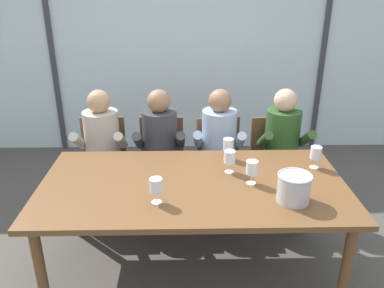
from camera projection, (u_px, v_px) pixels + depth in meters
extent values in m
plane|color=#4C4742|center=(191.00, 201.00, 4.02)|extent=(14.00, 14.00, 0.00)
cube|color=silver|center=(189.00, 49.00, 4.80)|extent=(7.38, 0.03, 2.60)
cube|color=#38383D|center=(52.00, 49.00, 4.75)|extent=(0.06, 0.06, 2.60)
cube|color=#38383D|center=(323.00, 48.00, 4.82)|extent=(0.06, 0.06, 2.60)
cube|color=#568942|center=(186.00, 41.00, 8.99)|extent=(13.38, 2.40, 1.48)
cube|color=brown|center=(193.00, 185.00, 2.81)|extent=(2.18, 1.11, 0.04)
cylinder|color=brown|center=(41.00, 273.00, 2.52)|extent=(0.07, 0.07, 0.72)
cylinder|color=brown|center=(346.00, 269.00, 2.56)|extent=(0.07, 0.07, 0.72)
cylinder|color=brown|center=(77.00, 199.00, 3.36)|extent=(0.07, 0.07, 0.72)
cylinder|color=brown|center=(306.00, 197.00, 3.40)|extent=(0.07, 0.07, 0.72)
cube|color=brown|center=(103.00, 167.00, 3.73)|extent=(0.46, 0.46, 0.03)
cube|color=brown|center=(104.00, 138.00, 3.83)|extent=(0.42, 0.05, 0.42)
cylinder|color=brown|center=(81.00, 199.00, 3.64)|extent=(0.04, 0.04, 0.43)
cylinder|color=brown|center=(122.00, 198.00, 3.66)|extent=(0.04, 0.04, 0.43)
cylinder|color=brown|center=(89.00, 179.00, 3.99)|extent=(0.04, 0.04, 0.43)
cylinder|color=brown|center=(126.00, 178.00, 4.01)|extent=(0.04, 0.04, 0.43)
cube|color=brown|center=(161.00, 167.00, 3.74)|extent=(0.45, 0.45, 0.03)
cube|color=brown|center=(162.00, 137.00, 3.83)|extent=(0.42, 0.05, 0.42)
cylinder|color=brown|center=(140.00, 198.00, 3.66)|extent=(0.04, 0.04, 0.43)
cylinder|color=brown|center=(180.00, 198.00, 3.65)|extent=(0.04, 0.04, 0.43)
cylinder|color=brown|center=(145.00, 178.00, 4.01)|extent=(0.04, 0.04, 0.43)
cylinder|color=brown|center=(182.00, 179.00, 4.00)|extent=(0.04, 0.04, 0.43)
cube|color=brown|center=(222.00, 167.00, 3.73)|extent=(0.49, 0.49, 0.03)
cube|color=brown|center=(218.00, 138.00, 3.82)|extent=(0.42, 0.09, 0.42)
cylinder|color=brown|center=(205.00, 200.00, 3.62)|extent=(0.04, 0.04, 0.43)
cylinder|color=brown|center=(245.00, 197.00, 3.67)|extent=(0.04, 0.04, 0.43)
cylinder|color=brown|center=(198.00, 180.00, 3.96)|extent=(0.04, 0.04, 0.43)
cylinder|color=brown|center=(235.00, 178.00, 4.02)|extent=(0.04, 0.04, 0.43)
cube|color=brown|center=(276.00, 167.00, 3.73)|extent=(0.47, 0.47, 0.03)
cube|color=brown|center=(272.00, 137.00, 3.83)|extent=(0.42, 0.06, 0.42)
cylinder|color=brown|center=(259.00, 199.00, 3.64)|extent=(0.04, 0.04, 0.43)
cylinder|color=brown|center=(299.00, 197.00, 3.67)|extent=(0.04, 0.04, 0.43)
cylinder|color=brown|center=(250.00, 179.00, 3.98)|extent=(0.04, 0.04, 0.43)
cylinder|color=brown|center=(287.00, 178.00, 4.01)|extent=(0.04, 0.04, 0.43)
cylinder|color=#B7AD9E|center=(102.00, 138.00, 3.62)|extent=(0.32, 0.32, 0.52)
sphere|color=tan|center=(99.00, 102.00, 3.48)|extent=(0.21, 0.21, 0.21)
cube|color=#47423D|center=(91.00, 173.00, 3.54)|extent=(0.14, 0.40, 0.13)
cube|color=#47423D|center=(111.00, 173.00, 3.55)|extent=(0.14, 0.40, 0.13)
cylinder|color=#47423D|center=(89.00, 209.00, 3.46)|extent=(0.10, 0.10, 0.46)
cylinder|color=#47423D|center=(110.00, 209.00, 3.46)|extent=(0.10, 0.10, 0.46)
cylinder|color=#B7AD9E|center=(78.00, 141.00, 3.50)|extent=(0.08, 0.33, 0.26)
cylinder|color=#B7AD9E|center=(121.00, 140.00, 3.51)|extent=(0.08, 0.33, 0.26)
cylinder|color=#38383D|center=(160.00, 138.00, 3.64)|extent=(0.33, 0.33, 0.52)
sphere|color=#936B4C|center=(159.00, 101.00, 3.50)|extent=(0.21, 0.21, 0.21)
cube|color=#47423D|center=(150.00, 173.00, 3.55)|extent=(0.14, 0.40, 0.13)
cube|color=#47423D|center=(170.00, 173.00, 3.56)|extent=(0.14, 0.40, 0.13)
cylinder|color=#47423D|center=(150.00, 208.00, 3.47)|extent=(0.10, 0.10, 0.46)
cylinder|color=#47423D|center=(171.00, 208.00, 3.47)|extent=(0.10, 0.10, 0.46)
cylinder|color=#38383D|center=(138.00, 141.00, 3.51)|extent=(0.09, 0.33, 0.26)
cylinder|color=#38383D|center=(181.00, 140.00, 3.52)|extent=(0.09, 0.33, 0.26)
cylinder|color=#9EB2D1|center=(219.00, 137.00, 3.65)|extent=(0.34, 0.34, 0.52)
sphere|color=#936B4C|center=(220.00, 101.00, 3.51)|extent=(0.21, 0.21, 0.21)
cube|color=#47423D|center=(209.00, 172.00, 3.57)|extent=(0.16, 0.41, 0.13)
cube|color=#47423D|center=(228.00, 172.00, 3.56)|extent=(0.16, 0.41, 0.13)
cylinder|color=#47423D|center=(208.00, 207.00, 3.48)|extent=(0.10, 0.10, 0.46)
cylinder|color=#47423D|center=(228.00, 208.00, 3.48)|extent=(0.10, 0.10, 0.46)
cylinder|color=#9EB2D1|center=(198.00, 139.00, 3.53)|extent=(0.10, 0.33, 0.26)
cylinder|color=#9EB2D1|center=(240.00, 140.00, 3.52)|extent=(0.10, 0.33, 0.26)
cylinder|color=#2D5123|center=(282.00, 137.00, 3.66)|extent=(0.33, 0.33, 0.52)
sphere|color=#DBAD89|center=(286.00, 100.00, 3.52)|extent=(0.21, 0.21, 0.21)
cube|color=#47423D|center=(275.00, 172.00, 3.57)|extent=(0.14, 0.40, 0.13)
cube|color=#47423D|center=(295.00, 171.00, 3.58)|extent=(0.14, 0.40, 0.13)
cylinder|color=#47423D|center=(278.00, 207.00, 3.49)|extent=(0.10, 0.10, 0.46)
cylinder|color=#47423D|center=(298.00, 206.00, 3.49)|extent=(0.10, 0.10, 0.46)
cylinder|color=#2D5123|center=(265.00, 140.00, 3.53)|extent=(0.09, 0.33, 0.26)
cylinder|color=#2D5123|center=(306.00, 139.00, 3.54)|extent=(0.09, 0.33, 0.26)
cylinder|color=#B7B7BC|center=(294.00, 188.00, 2.54)|extent=(0.21, 0.21, 0.19)
torus|color=silver|center=(295.00, 176.00, 2.50)|extent=(0.22, 0.22, 0.01)
cylinder|color=silver|center=(157.00, 202.00, 2.55)|extent=(0.07, 0.07, 0.00)
cylinder|color=silver|center=(156.00, 197.00, 2.54)|extent=(0.01, 0.01, 0.07)
cylinder|color=silver|center=(156.00, 185.00, 2.50)|extent=(0.08, 0.08, 0.09)
cylinder|color=maroon|center=(156.00, 189.00, 2.52)|extent=(0.07, 0.07, 0.04)
cylinder|color=silver|center=(228.00, 159.00, 3.16)|extent=(0.07, 0.07, 0.00)
cylinder|color=silver|center=(228.00, 154.00, 3.15)|extent=(0.01, 0.01, 0.07)
cylinder|color=silver|center=(228.00, 144.00, 3.11)|extent=(0.08, 0.08, 0.09)
cylinder|color=silver|center=(314.00, 167.00, 3.02)|extent=(0.07, 0.07, 0.00)
cylinder|color=silver|center=(315.00, 163.00, 3.00)|extent=(0.01, 0.01, 0.07)
cylinder|color=silver|center=(316.00, 153.00, 2.97)|extent=(0.08, 0.08, 0.09)
cylinder|color=#E0D184|center=(315.00, 156.00, 2.98)|extent=(0.07, 0.07, 0.04)
cylinder|color=silver|center=(229.00, 172.00, 2.95)|extent=(0.07, 0.07, 0.00)
cylinder|color=silver|center=(229.00, 167.00, 2.93)|extent=(0.01, 0.01, 0.07)
cylinder|color=silver|center=(230.00, 157.00, 2.90)|extent=(0.08, 0.08, 0.09)
cylinder|color=silver|center=(251.00, 183.00, 2.79)|extent=(0.07, 0.07, 0.00)
cylinder|color=silver|center=(251.00, 178.00, 2.77)|extent=(0.01, 0.01, 0.07)
cylinder|color=silver|center=(252.00, 167.00, 2.74)|extent=(0.08, 0.08, 0.09)
cylinder|color=#E0D184|center=(252.00, 171.00, 2.75)|extent=(0.07, 0.07, 0.04)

